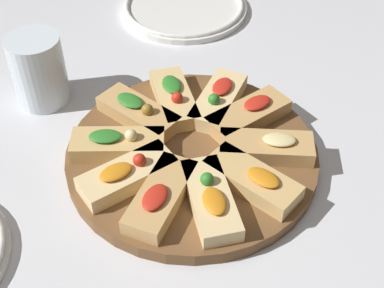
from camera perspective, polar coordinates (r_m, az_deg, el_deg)
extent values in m
plane|color=silver|center=(0.69, 0.00, -1.72)|extent=(3.00, 3.00, 0.00)
cylinder|color=brown|center=(0.69, 0.00, -1.19)|extent=(0.32, 0.32, 0.02)
cube|color=#E5C689|center=(0.61, 1.99, -5.93)|extent=(0.07, 0.12, 0.02)
ellipsoid|color=orange|center=(0.59, 2.38, -6.08)|extent=(0.03, 0.04, 0.01)
sphere|color=#2D7A28|center=(0.61, 1.61, -3.77)|extent=(0.02, 0.02, 0.02)
cube|color=tan|center=(0.63, 6.42, -3.82)|extent=(0.09, 0.12, 0.02)
ellipsoid|color=orange|center=(0.62, 7.61, -3.56)|extent=(0.04, 0.05, 0.01)
cube|color=tan|center=(0.67, 7.93, -0.36)|extent=(0.12, 0.09, 0.02)
ellipsoid|color=beige|center=(0.66, 9.29, 0.47)|extent=(0.05, 0.04, 0.01)
cube|color=tan|center=(0.72, 6.01, 3.08)|extent=(0.12, 0.07, 0.02)
ellipsoid|color=red|center=(0.71, 6.98, 4.40)|extent=(0.05, 0.03, 0.01)
cube|color=#E5C689|center=(0.74, 2.81, 4.65)|extent=(0.12, 0.11, 0.02)
ellipsoid|color=red|center=(0.74, 3.25, 6.17)|extent=(0.05, 0.05, 0.01)
sphere|color=#2D7A28|center=(0.71, 2.35, 4.79)|extent=(0.02, 0.02, 0.02)
cube|color=#DBB775|center=(0.74, -1.91, 4.84)|extent=(0.06, 0.12, 0.02)
ellipsoid|color=#2D7A28|center=(0.74, -2.20, 6.39)|extent=(0.03, 0.04, 0.01)
sphere|color=red|center=(0.72, -1.60, 4.95)|extent=(0.02, 0.02, 0.02)
cube|color=tan|center=(0.72, -5.73, 3.29)|extent=(0.09, 0.12, 0.02)
ellipsoid|color=#2D7A28|center=(0.72, -6.65, 4.64)|extent=(0.04, 0.05, 0.01)
sphere|color=olive|center=(0.70, -4.78, 3.66)|extent=(0.02, 0.02, 0.02)
cube|color=tan|center=(0.68, -7.90, -0.05)|extent=(0.12, 0.09, 0.02)
ellipsoid|color=#2D7A28|center=(0.67, -9.25, 0.83)|extent=(0.05, 0.04, 0.01)
sphere|color=beige|center=(0.66, -6.53, 0.92)|extent=(0.02, 0.02, 0.02)
cube|color=#E5C689|center=(0.64, -6.88, -3.31)|extent=(0.12, 0.07, 0.02)
ellipsoid|color=orange|center=(0.62, -8.15, -2.97)|extent=(0.04, 0.03, 0.01)
sphere|color=red|center=(0.63, -5.63, -1.71)|extent=(0.02, 0.02, 0.02)
cube|color=tan|center=(0.61, -3.33, -5.59)|extent=(0.12, 0.11, 0.02)
ellipsoid|color=red|center=(0.59, -3.98, -5.68)|extent=(0.05, 0.05, 0.01)
cylinder|color=white|center=(0.99, -0.85, 14.26)|extent=(0.22, 0.22, 0.01)
torus|color=white|center=(0.98, -0.85, 14.62)|extent=(0.21, 0.21, 0.01)
cylinder|color=silver|center=(0.78, -16.05, 7.59)|extent=(0.08, 0.08, 0.10)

